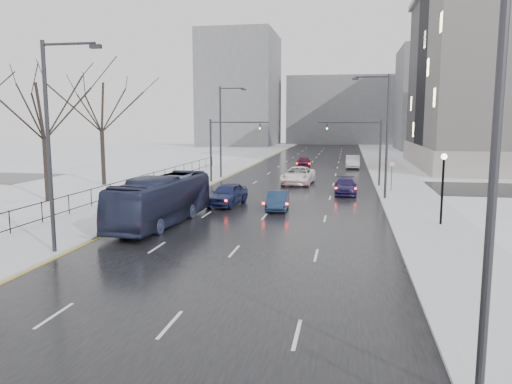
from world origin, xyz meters
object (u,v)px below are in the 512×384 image
Objects in this scene: tree_park_d at (48,202)px; sedan_right_cross at (298,175)px; lamppost_r_mid at (443,179)px; sedan_center_near at (227,194)px; sedan_right_near at (278,201)px; mast_signal_left at (221,143)px; sedan_right_far at (346,186)px; sedan_right_distant at (353,162)px; streetlight_l_near at (52,137)px; bus at (162,200)px; sedan_center_far at (304,162)px; streetlight_r_mid at (384,130)px; no_uturn_sign at (392,167)px; streetlight_l_far at (222,127)px; streetlight_r_near at (483,158)px; mast_signal_right at (369,144)px; tree_park_e at (104,186)px.

tree_park_d is 2.02× the size of sedan_right_cross.
lamppost_r_mid reaches higher than sedan_center_near.
sedan_center_near is at bearing 160.71° from sedan_right_near.
sedan_right_far is at bearing -23.83° from mast_signal_left.
sedan_right_distant reaches higher than sedan_right_near.
streetlight_l_near reaches higher than mast_signal_left.
bus is at bearing -171.91° from lamppost_r_mid.
sedan_right_cross is 1.40× the size of sedan_center_far.
no_uturn_sign is (1.03, 4.00, -3.32)m from streetlight_r_mid.
streetlight_r_mid is 12.43m from sedan_right_cross.
mast_signal_left is (0.84, 28.00, -1.51)m from streetlight_l_near.
lamppost_r_mid is (19.17, -22.00, -2.67)m from streetlight_l_far.
sedan_right_near is at bearing -99.25° from sedan_right_distant.
streetlight_r_near reaches higher than no_uturn_sign.
tree_park_d reaches higher than sedan_center_near.
streetlight_r_near reaches higher than mast_signal_right.
bus reaches higher than no_uturn_sign.
streetlight_l_near reaches higher than mast_signal_right.
sedan_center_near is at bearing -156.51° from streetlight_r_mid.
tree_park_d is at bearing -122.19° from sedan_center_far.
bus is at bearing -138.76° from sedan_right_near.
mast_signal_left is at bearing -125.33° from sedan_right_distant.
tree_park_e is 3.15× the size of lamppost_r_mid.
streetlight_l_near is 28.05m from mast_signal_left.
lamppost_r_mid is at bearing -48.94° from streetlight_l_far.
tree_park_e is 1.35× the size of streetlight_l_far.
lamppost_r_mid is 21.44m from sedan_right_cross.
tree_park_e is at bearing 130.65° from bus.
streetlight_l_near is at bearing -129.24° from streetlight_r_mid.
sedan_right_far is at bearing -48.58° from sedan_right_cross.
streetlight_r_near reaches higher than sedan_center_far.
no_uturn_sign is at bearing -13.60° from mast_signal_left.
mast_signal_left is 14.14m from sedan_right_far.
mast_signal_right reaches higher than bus.
sedan_right_distant is at bearing 94.00° from mast_signal_right.
no_uturn_sign reaches higher than sedan_center_near.
sedan_right_distant is (11.89, 39.03, -0.64)m from bus.
sedan_right_near is at bearing 57.75° from streetlight_l_near.
lamppost_r_mid reaches higher than sedan_right_cross.
sedan_right_distant is (-1.30, 18.63, -3.22)m from mast_signal_right.
streetlight_r_near is at bearing -88.73° from mast_signal_right.
sedan_center_near is (14.70, -9.07, 0.88)m from tree_park_e.
streetlight_l_near is 26.60m from sedan_right_far.
streetlight_r_mid reaches higher than sedan_right_near.
streetlight_r_near is at bearing -75.04° from sedan_right_cross.
streetlight_l_far is 2.34× the size of lamppost_r_mid.
tree_park_e is 14.01m from streetlight_l_far.
sedan_center_near is (-11.67, 24.93, -4.74)m from streetlight_r_near.
mast_signal_left is 1.48× the size of sedan_center_far.
tree_park_d is 21.17m from streetlight_l_far.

